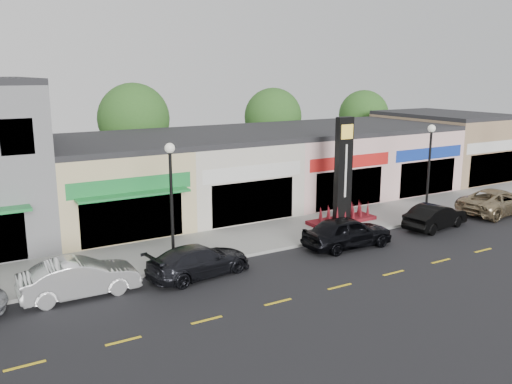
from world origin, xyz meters
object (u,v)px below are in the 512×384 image
Objects in this scene: lamp_west_near at (171,192)px; pylon_sign at (343,186)px; car_white_van at (79,278)px; car_black_conv at (435,216)px; car_dark_sedan at (199,261)px; lamp_east_near at (429,162)px; car_gold_suv at (498,201)px; car_black_sedan at (347,232)px.

pylon_sign is (11.00, 1.70, -1.20)m from lamp_west_near.
car_white_van is (-4.33, -1.05, -2.73)m from lamp_west_near.
car_dark_sedan is at bearing 80.22° from car_black_conv.
lamp_east_near is 0.99× the size of car_gold_suv.
lamp_west_near is 1.28× the size of car_black_conv.
lamp_east_near reaches higher than car_white_van.
pylon_sign is at bearing 8.77° from lamp_west_near.
car_black_sedan reaches higher than car_dark_sedan.
car_black_sedan is at bearing 88.49° from car_gold_suv.
lamp_west_near is 1.17× the size of car_black_sedan.
car_black_sedan is 0.84× the size of car_gold_suv.
lamp_west_near is at bearing 74.66° from car_black_conv.
car_gold_suv reaches higher than car_dark_sedan.
car_dark_sedan is at bearing -163.13° from pylon_sign.
car_gold_suv is (4.83, -1.29, -2.71)m from lamp_east_near.
lamp_west_near reaches higher than car_white_van.
lamp_west_near reaches higher than car_black_sedan.
car_white_van is 12.90m from car_black_sedan.
car_gold_suv is (25.17, -0.24, 0.02)m from car_white_van.
car_black_sedan is at bearing -125.74° from pylon_sign.
car_black_conv is at bearing -87.18° from car_black_sedan.
car_white_van is at bearing 86.00° from car_gold_suv.
pylon_sign is 1.41× the size of car_black_conv.
lamp_west_near is 1.00× the size of lamp_east_near.
lamp_west_near is 1.17× the size of car_dark_sedan.
car_white_van is 19.28m from car_black_conv.
car_black_sedan is at bearing 81.54° from car_black_conv.
car_black_conv is (-1.06, -1.64, -2.77)m from lamp_east_near.
car_black_sedan is at bearing -167.07° from lamp_east_near.
car_gold_suv is at bearing -97.96° from car_dark_sedan.
pylon_sign reaches higher than car_black_conv.
lamp_east_near reaches higher than car_dark_sedan.
pylon_sign reaches higher than car_white_van.
lamp_east_near reaches higher than car_black_conv.
lamp_east_near is at bearing 71.57° from car_gold_suv.
car_white_van is 0.97× the size of car_black_sedan.
car_white_van is 25.17m from car_gold_suv.
pylon_sign is 10.39m from car_gold_suv.
car_black_sedan is 12.29m from car_gold_suv.
pylon_sign reaches higher than lamp_west_near.
car_gold_suv is (20.26, 0.17, 0.09)m from car_dark_sedan.
car_gold_suv is at bearing -95.65° from car_black_conv.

